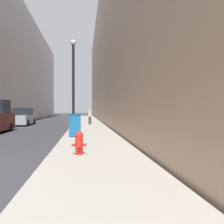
# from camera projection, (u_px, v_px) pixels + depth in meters

# --- Properties ---
(sidewalk_right) EXTENTS (3.15, 60.00, 0.15)m
(sidewalk_right) POSITION_uv_depth(u_px,v_px,m) (88.00, 124.00, 22.73)
(sidewalk_right) COLOR #9E998E
(sidewalk_right) RESTS_ON ground
(building_right_stone) EXTENTS (12.00, 60.00, 17.85)m
(building_right_stone) POSITION_uv_depth(u_px,v_px,m) (140.00, 59.00, 31.53)
(building_right_stone) COLOR #9E7F66
(building_right_stone) RESTS_ON ground
(fire_hydrant) EXTENTS (0.49, 0.38, 0.77)m
(fire_hydrant) POSITION_uv_depth(u_px,v_px,m) (79.00, 142.00, 7.18)
(fire_hydrant) COLOR red
(fire_hydrant) RESTS_ON sidewalk_right
(trash_bin) EXTENTS (0.64, 0.60, 1.23)m
(trash_bin) POSITION_uv_depth(u_px,v_px,m) (75.00, 125.00, 12.02)
(trash_bin) COLOR #19609E
(trash_bin) RESTS_ON sidewalk_right
(lamppost) EXTENTS (0.38, 0.38, 6.26)m
(lamppost) POSITION_uv_depth(u_px,v_px,m) (73.00, 82.00, 14.97)
(lamppost) COLOR black
(lamppost) RESTS_ON sidewalk_right
(parked_sedan_near) EXTENTS (1.83, 4.50, 1.80)m
(parked_sedan_near) POSITION_uv_depth(u_px,v_px,m) (23.00, 117.00, 22.73)
(parked_sedan_near) COLOR #A3A8B2
(parked_sedan_near) RESTS_ON ground
(pedestrian_on_sidewalk) EXTENTS (0.32, 0.21, 1.59)m
(pedestrian_on_sidewalk) POSITION_uv_depth(u_px,v_px,m) (90.00, 116.00, 21.85)
(pedestrian_on_sidewalk) COLOR #2D3347
(pedestrian_on_sidewalk) RESTS_ON sidewalk_right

